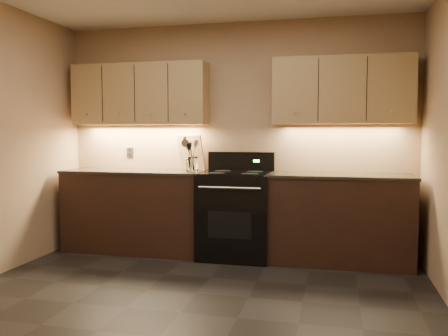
{
  "coord_description": "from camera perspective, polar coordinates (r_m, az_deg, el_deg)",
  "views": [
    {
      "loc": [
        1.13,
        -3.32,
        1.36
      ],
      "look_at": [
        -0.0,
        1.45,
        0.99
      ],
      "focal_mm": 38.0,
      "sensor_mm": 36.0,
      "label": 1
    }
  ],
  "objects": [
    {
      "name": "stove",
      "position": [
        5.18,
        1.47,
        -5.49
      ],
      "size": [
        0.76,
        0.68,
        1.14
      ],
      "color": "black",
      "rests_on": "ground"
    },
    {
      "name": "floor",
      "position": [
        3.76,
        -5.32,
        -16.94
      ],
      "size": [
        4.0,
        4.0,
        0.0
      ],
      "primitive_type": "plane",
      "color": "black",
      "rests_on": "ground"
    },
    {
      "name": "upper_cab_right",
      "position": [
        5.19,
        14.02,
        9.03
      ],
      "size": [
        1.44,
        0.3,
        0.7
      ],
      "primitive_type": "cube",
      "color": "#A38551",
      "rests_on": "wall_back"
    },
    {
      "name": "utensil_crock",
      "position": [
        5.26,
        -3.84,
        0.42
      ],
      "size": [
        0.14,
        0.14,
        0.17
      ],
      "color": "white",
      "rests_on": "counter_left"
    },
    {
      "name": "counter_right",
      "position": [
        5.1,
        13.77,
        -5.94
      ],
      "size": [
        1.46,
        0.62,
        0.93
      ],
      "color": "black",
      "rests_on": "ground"
    },
    {
      "name": "counter_left",
      "position": [
        5.56,
        -10.52,
        -5.03
      ],
      "size": [
        1.62,
        0.62,
        0.93
      ],
      "color": "black",
      "rests_on": "ground"
    },
    {
      "name": "steel_skimmer",
      "position": [
        5.23,
        -3.48,
        1.61
      ],
      "size": [
        0.21,
        0.12,
        0.35
      ],
      "primitive_type": null,
      "rotation": [
        0.05,
        -0.35,
        0.07
      ],
      "color": "silver",
      "rests_on": "utensil_crock"
    },
    {
      "name": "black_turner",
      "position": [
        5.24,
        -3.68,
        1.56
      ],
      "size": [
        0.16,
        0.17,
        0.35
      ],
      "primitive_type": null,
      "rotation": [
        -0.29,
        -0.16,
        0.24
      ],
      "color": "black",
      "rests_on": "utensil_crock"
    },
    {
      "name": "outlet_plate",
      "position": [
        5.85,
        -11.24,
        1.86
      ],
      "size": [
        0.08,
        0.01,
        0.12
      ],
      "primitive_type": "cube",
      "color": "#B2B5BA",
      "rests_on": "wall_back"
    },
    {
      "name": "wall_back",
      "position": [
        5.44,
        1.35,
        3.66
      ],
      "size": [
        4.0,
        0.04,
        2.6
      ],
      "primitive_type": "cube",
      "color": "tan",
      "rests_on": "ground"
    },
    {
      "name": "cutting_board",
      "position": [
        5.51,
        -4.0,
        1.9
      ],
      "size": [
        0.35,
        0.21,
        0.41
      ],
      "primitive_type": "cube",
      "rotation": [
        0.24,
        0.0,
        -0.28
      ],
      "color": "tan",
      "rests_on": "counter_left"
    },
    {
      "name": "black_spoon",
      "position": [
        5.27,
        -3.95,
        1.39
      ],
      "size": [
        0.09,
        0.1,
        0.31
      ],
      "primitive_type": null,
      "rotation": [
        0.14,
        -0.09,
        -0.03
      ],
      "color": "black",
      "rests_on": "utensil_crock"
    },
    {
      "name": "wooden_spoon",
      "position": [
        5.25,
        -4.03,
        1.58
      ],
      "size": [
        0.12,
        0.1,
        0.34
      ],
      "primitive_type": null,
      "rotation": [
        -0.05,
        0.19,
        0.28
      ],
      "color": "tan",
      "rests_on": "utensil_crock"
    },
    {
      "name": "upper_cab_left",
      "position": [
        5.65,
        -10.09,
        8.7
      ],
      "size": [
        1.6,
        0.3,
        0.7
      ],
      "primitive_type": "cube",
      "color": "#A38551",
      "rests_on": "wall_back"
    },
    {
      "name": "steel_spatula",
      "position": [
        5.25,
        -3.61,
        1.89
      ],
      "size": [
        0.21,
        0.12,
        0.41
      ],
      "primitive_type": null,
      "rotation": [
        0.12,
        -0.26,
        -0.29
      ],
      "color": "silver",
      "rests_on": "utensil_crock"
    }
  ]
}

